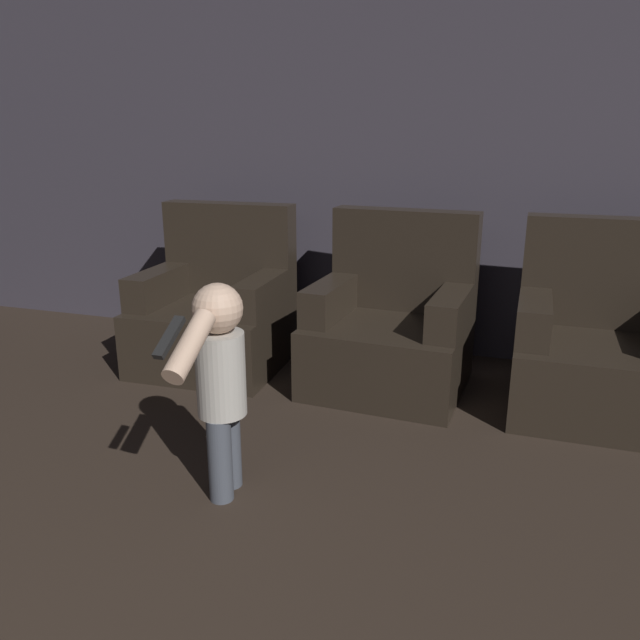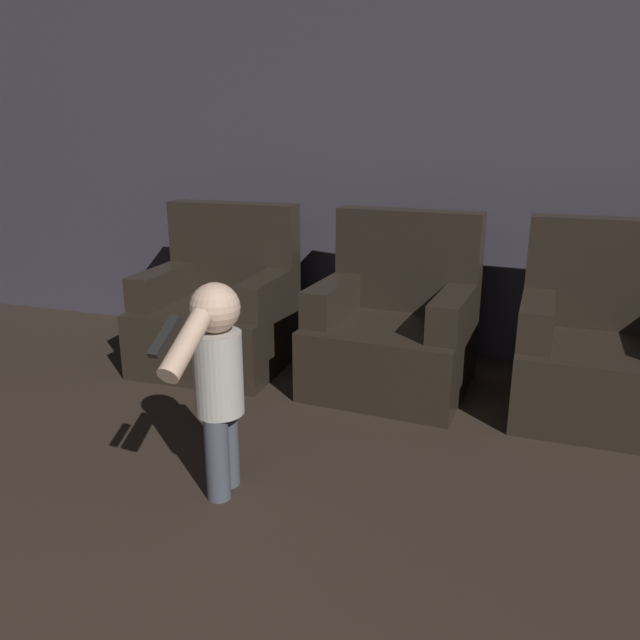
{
  "view_description": "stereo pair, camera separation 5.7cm",
  "coord_description": "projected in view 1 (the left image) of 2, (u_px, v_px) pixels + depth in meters",
  "views": [
    {
      "loc": [
        0.97,
        0.56,
        1.4
      ],
      "look_at": [
        0.13,
        3.17,
        0.56
      ],
      "focal_mm": 35.0,
      "sensor_mm": 36.0,
      "label": 1
    },
    {
      "loc": [
        1.03,
        0.58,
        1.4
      ],
      "look_at": [
        0.13,
        3.17,
        0.56
      ],
      "focal_mm": 35.0,
      "sensor_mm": 36.0,
      "label": 2
    }
  ],
  "objects": [
    {
      "name": "person_toddler",
      "position": [
        220.0,
        375.0,
        2.36
      ],
      "size": [
        0.19,
        0.59,
        0.86
      ],
      "rotation": [
        0.0,
        0.0,
        1.68
      ],
      "color": "#474C56",
      "rests_on": "ground_plane"
    },
    {
      "name": "armchair_right",
      "position": [
        600.0,
        349.0,
        3.18
      ],
      "size": [
        0.85,
        0.78,
        0.97
      ],
      "rotation": [
        0.0,
        0.0,
        -0.02
      ],
      "color": "black",
      "rests_on": "ground_plane"
    },
    {
      "name": "wall_back",
      "position": [
        366.0,
        146.0,
        3.9
      ],
      "size": [
        8.4,
        0.05,
        2.6
      ],
      "color": "#3D3842",
      "rests_on": "ground_plane"
    },
    {
      "name": "armchair_middle",
      "position": [
        391.0,
        329.0,
        3.5
      ],
      "size": [
        0.88,
        0.82,
        0.97
      ],
      "rotation": [
        0.0,
        0.0,
        -0.06
      ],
      "color": "black",
      "rests_on": "ground_plane"
    },
    {
      "name": "armchair_left",
      "position": [
        216.0,
        312.0,
        3.82
      ],
      "size": [
        0.85,
        0.79,
        0.97
      ],
      "rotation": [
        0.0,
        0.0,
        0.02
      ],
      "color": "black",
      "rests_on": "ground_plane"
    }
  ]
}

